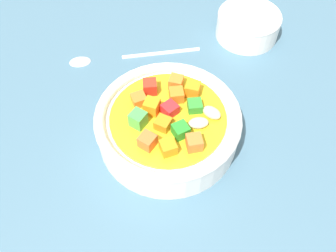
# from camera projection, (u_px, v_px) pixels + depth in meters

# --- Properties ---
(ground_plane) EXTENTS (1.40, 1.40, 0.02)m
(ground_plane) POSITION_uv_depth(u_px,v_px,m) (168.00, 141.00, 0.44)
(ground_plane) COLOR #42667A
(soup_bowl_main) EXTENTS (0.17, 0.17, 0.06)m
(soup_bowl_main) POSITION_uv_depth(u_px,v_px,m) (168.00, 124.00, 0.41)
(soup_bowl_main) COLOR white
(soup_bowl_main) RESTS_ON ground_plane
(spoon) EXTENTS (0.11, 0.17, 0.01)m
(spoon) POSITION_uv_depth(u_px,v_px,m) (113.00, 56.00, 0.51)
(spoon) COLOR silver
(spoon) RESTS_ON ground_plane
(side_bowl_small) EXTENTS (0.09, 0.09, 0.04)m
(side_bowl_small) POSITION_uv_depth(u_px,v_px,m) (248.00, 24.00, 0.52)
(side_bowl_small) COLOR white
(side_bowl_small) RESTS_ON ground_plane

